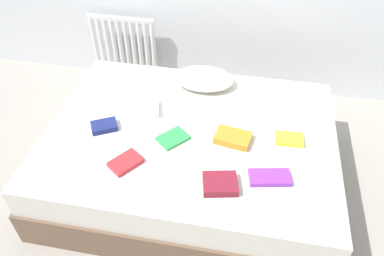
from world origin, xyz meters
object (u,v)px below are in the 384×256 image
object	(u,v)px
bed	(191,156)
pillow	(204,79)
textbook_red	(126,162)
textbook_navy	(104,126)
textbook_orange	(233,138)
radiator	(124,44)
textbook_green	(173,138)
textbook_purple	(270,177)
textbook_white	(143,109)
textbook_yellow	(289,139)
textbook_maroon	(220,184)

from	to	relation	value
bed	pillow	size ratio (longest dim) A/B	4.28
textbook_red	textbook_navy	distance (m)	0.38
bed	textbook_orange	bearing A→B (deg)	-8.50
radiator	textbook_red	distance (m)	1.67
radiator	pillow	size ratio (longest dim) A/B	1.36
textbook_orange	textbook_green	xyz separation A→B (m)	(-0.39, -0.06, -0.01)
textbook_red	bed	bearing A→B (deg)	-6.02
pillow	textbook_navy	size ratio (longest dim) A/B	2.69
textbook_purple	textbook_white	distance (m)	1.04
radiator	textbook_white	world-z (taller)	radiator
pillow	textbook_yellow	xyz separation A→B (m)	(0.66, -0.52, -0.04)
textbook_red	textbook_maroon	world-z (taller)	textbook_maroon
radiator	textbook_maroon	size ratio (longest dim) A/B	3.17
textbook_white	textbook_maroon	size ratio (longest dim) A/B	1.11
textbook_purple	textbook_green	bearing A→B (deg)	148.96
bed	textbook_navy	world-z (taller)	textbook_navy
textbook_white	radiator	bearing A→B (deg)	99.65
textbook_orange	pillow	bearing A→B (deg)	125.75
radiator	textbook_yellow	world-z (taller)	radiator
pillow	textbook_yellow	world-z (taller)	pillow
textbook_white	textbook_yellow	distance (m)	1.04
bed	textbook_navy	size ratio (longest dim) A/B	11.51
bed	textbook_navy	xyz separation A→B (m)	(-0.59, -0.09, 0.27)
textbook_navy	textbook_white	size ratio (longest dim) A/B	0.78
textbook_navy	bed	bearing A→B (deg)	-20.00
radiator	textbook_green	distance (m)	1.53
textbook_red	textbook_maroon	distance (m)	0.60
bed	textbook_purple	size ratio (longest dim) A/B	8.09
textbook_orange	textbook_yellow	distance (m)	0.37
radiator	textbook_orange	world-z (taller)	radiator
textbook_red	textbook_green	size ratio (longest dim) A/B	1.01
textbook_orange	textbook_white	distance (m)	0.69
textbook_green	textbook_white	world-z (taller)	textbook_white
textbook_red	textbook_navy	xyz separation A→B (m)	(-0.25, 0.29, 0.00)
textbook_yellow	pillow	bearing A→B (deg)	138.93
textbook_maroon	textbook_red	bearing A→B (deg)	161.40
textbook_purple	textbook_navy	bearing A→B (deg)	156.34
bed	textbook_green	distance (m)	0.30
textbook_white	bed	bearing A→B (deg)	-36.08
textbook_green	textbook_purple	bearing A→B (deg)	-68.22
textbook_yellow	bed	bearing A→B (deg)	179.50
bed	textbook_maroon	xyz separation A→B (m)	(0.26, -0.45, 0.28)
textbook_orange	textbook_maroon	xyz separation A→B (m)	(-0.03, -0.40, 0.00)
textbook_red	textbook_purple	size ratio (longest dim) A/B	0.80
radiator	pillow	distance (m)	1.12
textbook_orange	textbook_green	bearing A→B (deg)	-161.77
pillow	textbook_purple	xyz separation A→B (m)	(0.54, -0.88, -0.04)
bed	textbook_white	xyz separation A→B (m)	(-0.38, 0.14, 0.28)
textbook_purple	textbook_maroon	distance (m)	0.30
textbook_navy	textbook_maroon	xyz separation A→B (m)	(0.85, -0.36, 0.00)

